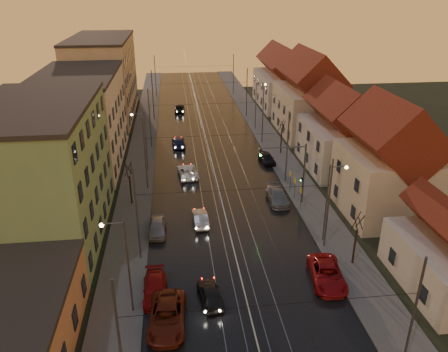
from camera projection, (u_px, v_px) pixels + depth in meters
name	position (u px, v px, depth m)	size (l,w,h in m)	color
ground	(251.00, 320.00, 32.42)	(160.00, 160.00, 0.00)	black
road	(207.00, 143.00, 68.77)	(16.00, 120.00, 0.04)	black
sidewalk_left	(143.00, 145.00, 67.67)	(4.00, 120.00, 0.15)	#4C4C4C
sidewalk_right	(269.00, 140.00, 69.83)	(4.00, 120.00, 0.15)	#4C4C4C
tram_rail_0	(193.00, 143.00, 68.52)	(0.06, 120.00, 0.03)	gray
tram_rail_1	(202.00, 143.00, 68.67)	(0.06, 120.00, 0.03)	gray
tram_rail_2	(212.00, 142.00, 68.84)	(0.06, 120.00, 0.03)	gray
tram_rail_3	(221.00, 142.00, 68.99)	(0.06, 120.00, 0.03)	gray
apartment_left_1	(42.00, 176.00, 40.64)	(10.00, 18.00, 13.00)	#6C955F
apartment_left_2	(81.00, 121.00, 59.02)	(10.00, 20.00, 12.00)	beige
apartment_left_3	(104.00, 78.00, 80.43)	(10.00, 24.00, 14.00)	tan
house_right_1	(387.00, 166.00, 45.70)	(8.67, 10.20, 10.80)	beige
house_right_2	(342.00, 135.00, 57.84)	(9.18, 12.24, 9.20)	beige
house_right_3	(309.00, 99.00, 71.00)	(9.18, 14.28, 11.50)	beige
house_right_4	(282.00, 81.00, 87.67)	(9.18, 16.32, 10.00)	beige
catenary_pole_l_0	(120.00, 346.00, 24.23)	(0.16, 0.16, 9.00)	#595B60
catenary_pole_r_0	(412.00, 320.00, 26.09)	(0.16, 0.16, 9.00)	#595B60
catenary_pole_l_1	(137.00, 216.00, 37.86)	(0.16, 0.16, 9.00)	#595B60
catenary_pole_r_1	(328.00, 205.00, 39.72)	(0.16, 0.16, 9.00)	#595B60
catenary_pole_l_2	(145.00, 154.00, 51.50)	(0.16, 0.16, 9.00)	#595B60
catenary_pole_r_2	(287.00, 148.00, 53.35)	(0.16, 0.16, 9.00)	#595B60
catenary_pole_l_3	(150.00, 119.00, 65.13)	(0.16, 0.16, 9.00)	#595B60
catenary_pole_r_3	(263.00, 115.00, 66.98)	(0.16, 0.16, 9.00)	#595B60
catenary_pole_l_4	(153.00, 95.00, 78.76)	(0.16, 0.16, 9.00)	#595B60
catenary_pole_r_4	(247.00, 93.00, 80.62)	(0.16, 0.16, 9.00)	#595B60
catenary_pole_l_5	(155.00, 76.00, 95.12)	(0.16, 0.16, 9.00)	#595B60
catenary_pole_r_5	(233.00, 75.00, 96.98)	(0.16, 0.16, 9.00)	#595B60
street_lamp_0	(123.00, 258.00, 31.29)	(1.75, 0.32, 8.00)	#595B60
street_lamp_1	(330.00, 196.00, 40.53)	(1.75, 0.32, 8.00)	#595B60
street_lamp_2	(143.00, 135.00, 56.74)	(1.75, 0.32, 8.00)	#595B60
street_lamp_3	(258.00, 101.00, 73.25)	(1.75, 0.32, 8.00)	#595B60
traffic_light_mast	(296.00, 167.00, 47.79)	(5.30, 0.32, 7.20)	#595B60
bare_tree_0	(130.00, 185.00, 48.50)	(1.09, 1.09, 5.11)	black
bare_tree_1	(355.00, 240.00, 37.98)	(1.09, 1.09, 5.11)	black
bare_tree_2	(281.00, 137.00, 63.45)	(1.09, 1.09, 5.11)	black
driving_car_0	(210.00, 294.00, 34.13)	(1.62, 4.03, 1.37)	black
driving_car_1	(200.00, 218.00, 45.21)	(1.44, 4.13, 1.36)	#AEAEB4
driving_car_2	(188.00, 171.00, 56.44)	(2.32, 5.02, 1.40)	white
driving_car_3	(179.00, 142.00, 66.94)	(1.93, 4.75, 1.38)	#181C49
driving_car_4	(179.00, 108.00, 85.09)	(1.84, 4.56, 1.55)	black
parked_left_1	(167.00, 316.00, 31.71)	(2.62, 5.68, 1.58)	#621E10
parked_left_2	(155.00, 289.00, 34.77)	(1.89, 4.66, 1.35)	maroon
parked_left_3	(157.00, 226.00, 43.58)	(1.71, 4.24, 1.45)	#A2A3A8
parked_right_0	(327.00, 274.00, 36.36)	(2.57, 5.57, 1.55)	#9D0F15
parked_right_1	(278.00, 196.00, 49.85)	(2.04, 5.03, 1.46)	gray
parked_right_2	(267.00, 158.00, 60.78)	(1.66, 4.12, 1.41)	black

